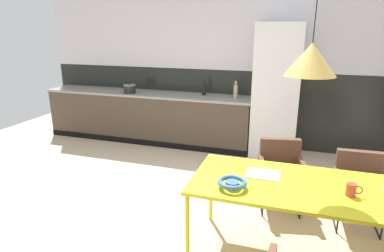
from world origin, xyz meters
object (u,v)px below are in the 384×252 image
at_px(refrigerator_column, 276,91).
at_px(armchair_head_of_table, 360,180).
at_px(bottle_vinegar_dark, 236,91).
at_px(dining_table, 298,189).
at_px(pendant_lamp_over_table_near, 311,59).
at_px(bottle_oil_tall, 204,88).
at_px(mug_tall_blue, 352,190).
at_px(open_book, 263,174).
at_px(cooking_pot, 130,89).
at_px(armchair_far_side, 281,165).
at_px(fruit_bowl, 232,183).

xyz_separation_m(refrigerator_column, armchair_head_of_table, (1.00, -1.76, -0.56)).
bearing_deg(bottle_vinegar_dark, dining_table, -68.41).
xyz_separation_m(dining_table, pendant_lamp_over_table_near, (0.00, 0.03, 1.07)).
bearing_deg(bottle_oil_tall, dining_table, -59.32).
height_order(refrigerator_column, armchair_head_of_table, refrigerator_column).
height_order(mug_tall_blue, bottle_oil_tall, bottle_oil_tall).
bearing_deg(refrigerator_column, open_book, -88.09).
relative_size(bottle_oil_tall, pendant_lamp_over_table_near, 0.31).
height_order(refrigerator_column, pendant_lamp_over_table_near, pendant_lamp_over_table_near).
distance_m(dining_table, bottle_vinegar_dark, 2.81).
xyz_separation_m(open_book, mug_tall_blue, (0.69, -0.17, 0.05)).
relative_size(dining_table, cooking_pot, 8.27).
relative_size(open_book, cooking_pot, 1.37).
bearing_deg(armchair_far_side, dining_table, 89.17).
bearing_deg(bottle_oil_tall, bottle_vinegar_dark, -8.15).
height_order(armchair_far_side, pendant_lamp_over_table_near, pendant_lamp_over_table_near).
distance_m(dining_table, mug_tall_blue, 0.41).
bearing_deg(dining_table, bottle_oil_tall, 120.68).
bearing_deg(cooking_pot, pendant_lamp_over_table_near, -40.10).
xyz_separation_m(armchair_far_side, fruit_bowl, (-0.33, -1.16, 0.28)).
bearing_deg(dining_table, pendant_lamp_over_table_near, 90.00).
distance_m(armchair_head_of_table, bottle_oil_tall, 2.93).
bearing_deg(cooking_pot, fruit_bowl, -48.59).
relative_size(cooking_pot, bottle_oil_tall, 0.75).
bearing_deg(open_book, bottle_vinegar_dark, 106.23).
bearing_deg(fruit_bowl, bottle_vinegar_dark, 100.32).
xyz_separation_m(armchair_head_of_table, pendant_lamp_over_table_near, (-0.62, -0.80, 1.28)).
relative_size(refrigerator_column, armchair_head_of_table, 2.72).
xyz_separation_m(armchair_far_side, armchair_head_of_table, (0.80, -0.10, -0.02)).
distance_m(bottle_oil_tall, bottle_vinegar_dark, 0.57).
distance_m(cooking_pot, pendant_lamp_over_table_near, 3.87).
height_order(open_book, bottle_vinegar_dark, bottle_vinegar_dark).
bearing_deg(mug_tall_blue, bottle_vinegar_dark, 117.97).
bearing_deg(armchair_head_of_table, pendant_lamp_over_table_near, 49.82).
height_order(refrigerator_column, bottle_oil_tall, refrigerator_column).
height_order(refrigerator_column, armchair_far_side, refrigerator_column).
bearing_deg(armchair_far_side, mug_tall_blue, 107.92).
height_order(mug_tall_blue, pendant_lamp_over_table_near, pendant_lamp_over_table_near).
bearing_deg(armchair_head_of_table, bottle_oil_tall, -42.26).
distance_m(bottle_vinegar_dark, pendant_lamp_over_table_near, 2.87).
bearing_deg(mug_tall_blue, bottle_oil_tall, 125.73).
relative_size(refrigerator_column, armchair_far_side, 2.67).
xyz_separation_m(bottle_oil_tall, bottle_vinegar_dark, (0.56, -0.08, -0.00)).
height_order(dining_table, bottle_oil_tall, bottle_oil_tall).
relative_size(dining_table, bottle_vinegar_dark, 6.27).
bearing_deg(cooking_pot, refrigerator_column, 2.80).
height_order(dining_table, bottle_vinegar_dark, bottle_vinegar_dark).
distance_m(open_book, mug_tall_blue, 0.71).
xyz_separation_m(dining_table, bottle_vinegar_dark, (-1.03, 2.60, 0.31)).
relative_size(dining_table, open_book, 6.03).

